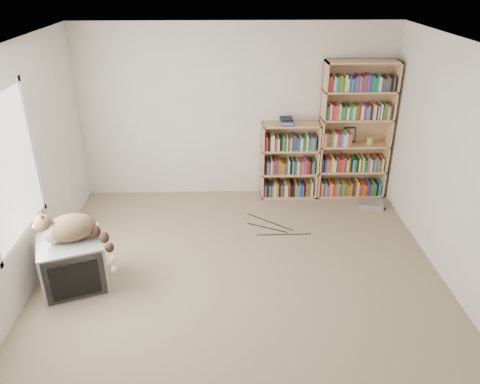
{
  "coord_description": "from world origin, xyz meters",
  "views": [
    {
      "loc": [
        -0.14,
        -4.01,
        3.16
      ],
      "look_at": [
        0.01,
        1.0,
        0.72
      ],
      "focal_mm": 35.0,
      "sensor_mm": 36.0,
      "label": 1
    }
  ],
  "objects_px": {
    "bookcase_short": "(289,163)",
    "dvd_player": "(371,204)",
    "crt_tv": "(73,264)",
    "cat": "(77,232)",
    "bookcase_tall": "(354,135)"
  },
  "relations": [
    {
      "from": "bookcase_short",
      "to": "dvd_player",
      "type": "relative_size",
      "value": 3.3
    },
    {
      "from": "crt_tv",
      "to": "cat",
      "type": "bearing_deg",
      "value": -16.53
    },
    {
      "from": "bookcase_tall",
      "to": "bookcase_short",
      "type": "distance_m",
      "value": 1.02
    },
    {
      "from": "cat",
      "to": "bookcase_short",
      "type": "xyz_separation_m",
      "value": [
        2.49,
        2.16,
        -0.15
      ]
    },
    {
      "from": "bookcase_short",
      "to": "dvd_player",
      "type": "bearing_deg",
      "value": -20.66
    },
    {
      "from": "cat",
      "to": "bookcase_tall",
      "type": "relative_size",
      "value": 0.42
    },
    {
      "from": "crt_tv",
      "to": "cat",
      "type": "xyz_separation_m",
      "value": [
        0.09,
        0.01,
        0.39
      ]
    },
    {
      "from": "crt_tv",
      "to": "bookcase_short",
      "type": "height_order",
      "value": "bookcase_short"
    },
    {
      "from": "bookcase_short",
      "to": "dvd_player",
      "type": "height_order",
      "value": "bookcase_short"
    },
    {
      "from": "cat",
      "to": "bookcase_tall",
      "type": "height_order",
      "value": "bookcase_tall"
    },
    {
      "from": "cat",
      "to": "bookcase_short",
      "type": "distance_m",
      "value": 3.3
    },
    {
      "from": "crt_tv",
      "to": "cat",
      "type": "relative_size",
      "value": 0.95
    },
    {
      "from": "dvd_player",
      "to": "crt_tv",
      "type": "bearing_deg",
      "value": -142.3
    },
    {
      "from": "bookcase_tall",
      "to": "dvd_player",
      "type": "bearing_deg",
      "value": -62.58
    },
    {
      "from": "bookcase_tall",
      "to": "dvd_player",
      "type": "xyz_separation_m",
      "value": [
        0.23,
        -0.43,
        -0.9
      ]
    }
  ]
}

